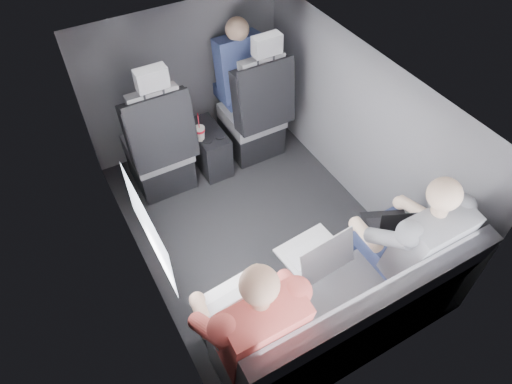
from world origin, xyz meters
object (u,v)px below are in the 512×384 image
rear_bench (342,316)px  laptop_silver (316,253)px  soda_cup (200,133)px  laptop_black (392,225)px  passenger_rear_right (407,241)px  passenger_rear_left (249,323)px  center_console (209,148)px  front_seat_left (160,151)px  passenger_front_right (239,70)px  laptop_white (234,308)px  front_seat_right (255,117)px

rear_bench → laptop_silver: (-0.03, 0.30, 0.33)m
soda_cup → laptop_black: (0.62, -1.63, 0.16)m
passenger_rear_right → laptop_black: bearing=84.3°
passenger_rear_left → center_console: bearing=72.0°
front_seat_left → passenger_rear_right: bearing=-62.0°
passenger_front_right → rear_bench: bearing=-101.3°
laptop_white → passenger_front_right: (1.07, 1.95, 0.11)m
front_seat_right → rear_bench: size_ratio=0.79×
laptop_white → passenger_rear_right: passenger_rear_right is taller
front_seat_right → center_console: bearing=174.9°
rear_bench → passenger_rear_right: (0.51, 0.09, 0.33)m
front_seat_right → soda_cup: bearing=-176.7°
center_console → passenger_rear_left: (-0.60, -1.85, 0.44)m
soda_cup → passenger_front_right: bearing=28.7°
rear_bench → passenger_rear_right: 0.62m
center_console → laptop_black: bearing=-72.9°
center_console → laptop_white: (-0.63, -1.73, 0.44)m
front_seat_right → laptop_white: (-1.08, -1.69, 0.24)m
laptop_black → passenger_rear_right: 0.15m
laptop_black → passenger_rear_right: (-0.01, -0.15, 0.01)m
center_console → laptop_silver: 1.70m
laptop_silver → center_console: bearing=89.0°
laptop_black → passenger_rear_left: size_ratio=0.31×
rear_bench → passenger_rear_left: (-0.60, 0.09, 0.34)m
rear_bench → soda_cup: rear_bench is taller
front_seat_right → passenger_rear_left: bearing=-120.2°
rear_bench → laptop_silver: rear_bench is taller
laptop_silver → passenger_rear_right: size_ratio=0.32×
passenger_front_right → laptop_silver: bearing=-103.9°
soda_cup → passenger_rear_left: 1.85m
front_seat_right → rear_bench: front_seat_right is taller
rear_bench → laptop_black: (0.52, 0.24, 0.32)m
laptop_silver → passenger_front_right: bearing=76.1°
soda_cup → laptop_silver: 1.58m
front_seat_right → laptop_black: (0.07, -1.66, 0.23)m
front_seat_right → passenger_rear_right: bearing=-88.1°
passenger_rear_right → passenger_rear_left: bearing=-180.0°
center_console → rear_bench: bearing=-90.0°
passenger_rear_left → rear_bench: bearing=-8.9°
passenger_rear_left → passenger_front_right: passenger_rear_left is taller
soda_cup → passenger_rear_left: size_ratio=0.21×
soda_cup → passenger_front_right: size_ratio=0.35×
front_seat_left → passenger_rear_right: size_ratio=1.00×
laptop_white → passenger_rear_left: 0.12m
rear_bench → laptop_black: size_ratio=4.15×
front_seat_left → soda_cup: (0.35, -0.03, 0.07)m
front_seat_right → passenger_rear_right: 1.82m
front_seat_right → laptop_silver: size_ratio=3.16×
front_seat_right → center_console: front_seat_right is taller
front_seat_right → center_console: (-0.45, 0.04, -0.20)m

